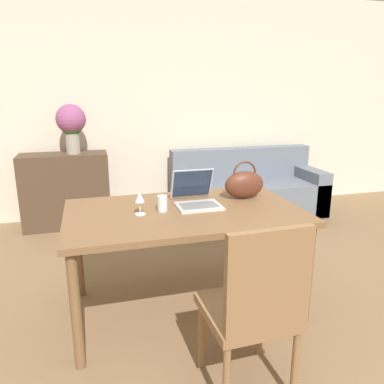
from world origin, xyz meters
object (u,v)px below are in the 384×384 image
chair (255,304)px  drinking_glass (162,204)px  laptop (195,195)px  wine_glass (140,199)px  flower_vase (71,123)px  handbag (244,184)px  couch (247,192)px

chair → drinking_glass: (-0.29, 0.86, 0.29)m
laptop → drinking_glass: size_ratio=3.28×
wine_glass → flower_vase: (-0.46, 2.05, 0.32)m
laptop → handbag: (0.39, 0.05, 0.04)m
couch → wine_glass: size_ratio=12.18×
laptop → wine_glass: size_ratio=2.27×
wine_glass → flower_vase: size_ratio=0.28×
laptop → drinking_glass: laptop is taller
handbag → chair: bearing=-109.7°
couch → drinking_glass: (-1.46, -1.88, 0.52)m
drinking_glass → wine_glass: 0.17m
wine_glass → handbag: bearing=12.6°
chair → wine_glass: 1.00m
laptop → wine_glass: bearing=-162.1°
drinking_glass → flower_vase: size_ratio=0.20×
couch → wine_glass: wine_glass is taller
flower_vase → wine_glass: bearing=-77.4°
couch → wine_glass: 2.57m
handbag → flower_vase: flower_vase is taller
drinking_glass → couch: bearing=52.3°
laptop → drinking_glass: 0.28m
drinking_glass → laptop: bearing=21.2°
drinking_glass → wine_glass: size_ratio=0.69×
chair → wine_glass: bearing=116.2°
chair → drinking_glass: bearing=106.6°
chair → wine_glass: (-0.44, 0.83, 0.34)m
chair → drinking_glass: chair is taller
couch → flower_vase: 2.26m
couch → laptop: bearing=-123.9°
wine_glass → handbag: handbag is taller
drinking_glass → wine_glass: (-0.15, -0.03, 0.05)m
handbag → drinking_glass: bearing=-167.3°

